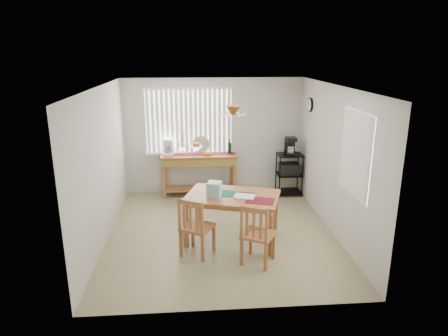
{
  "coord_description": "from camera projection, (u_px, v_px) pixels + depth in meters",
  "views": [
    {
      "loc": [
        -0.47,
        -6.58,
        3.16
      ],
      "look_at": [
        0.1,
        0.55,
        1.05
      ],
      "focal_mm": 32.0,
      "sensor_mm": 36.0,
      "label": 1
    }
  ],
  "objects": [
    {
      "name": "sideboard_items",
      "position": [
        186.0,
        148.0,
        8.79
      ],
      "size": [
        1.6,
        0.4,
        0.72
      ],
      "color": "maroon",
      "rests_on": "sideboard"
    },
    {
      "name": "room_shell",
      "position": [
        221.0,
        141.0,
        6.76
      ],
      "size": [
        4.2,
        4.7,
        2.7
      ],
      "color": "beige",
      "rests_on": "ground"
    },
    {
      "name": "sideboard",
      "position": [
        200.0,
        165.0,
        8.9
      ],
      "size": [
        1.68,
        0.47,
        0.95
      ],
      "color": "#A56438",
      "rests_on": "ground"
    },
    {
      "name": "cart_items",
      "position": [
        290.0,
        146.0,
        8.84
      ],
      "size": [
        0.22,
        0.27,
        0.39
      ],
      "color": "black",
      "rests_on": "wire_cart"
    },
    {
      "name": "chair_right",
      "position": [
        257.0,
        235.0,
        6.04
      ],
      "size": [
        0.61,
        0.61,
        0.98
      ],
      "color": "#A56438",
      "rests_on": "ground"
    },
    {
      "name": "ground",
      "position": [
        221.0,
        232.0,
        7.23
      ],
      "size": [
        4.0,
        4.5,
        0.01
      ],
      "primitive_type": "cube",
      "color": "#9A9168"
    },
    {
      "name": "chair_left",
      "position": [
        196.0,
        227.0,
        6.29
      ],
      "size": [
        0.62,
        0.62,
        0.99
      ],
      "color": "#A56438",
      "rests_on": "ground"
    },
    {
      "name": "table_items",
      "position": [
        222.0,
        192.0,
        6.61
      ],
      "size": [
        1.15,
        0.88,
        0.26
      ],
      "color": "#116560",
      "rests_on": "dining_table"
    },
    {
      "name": "dining_table",
      "position": [
        232.0,
        200.0,
        6.75
      ],
      "size": [
        1.76,
        1.4,
        0.82
      ],
      "color": "#A56438",
      "rests_on": "ground"
    },
    {
      "name": "wire_cart",
      "position": [
        289.0,
        170.0,
        8.99
      ],
      "size": [
        0.56,
        0.45,
        0.95
      ],
      "color": "black",
      "rests_on": "ground"
    }
  ]
}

